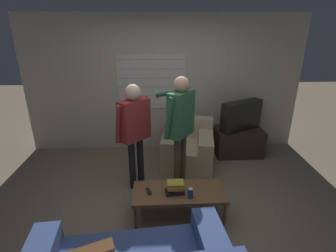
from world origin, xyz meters
name	(u,v)px	position (x,y,z in m)	size (l,w,h in m)	color
ground_plane	(170,211)	(0.00, 0.00, 0.00)	(16.00, 16.00, 0.00)	#7F705B
wall_back	(164,85)	(-0.01, 2.03, 1.28)	(5.20, 0.08, 2.55)	beige
armchair_beige	(188,148)	(0.39, 1.31, 0.31)	(1.00, 1.04, 0.78)	#C6B289
coffee_table	(179,193)	(0.10, -0.08, 0.34)	(1.17, 0.52, 0.38)	brown
tv_stand	(238,142)	(1.40, 1.61, 0.26)	(0.87, 0.53, 0.51)	#33281E
tv	(241,116)	(1.40, 1.61, 0.79)	(0.84, 0.57, 0.54)	black
person_left_standing	(134,124)	(-0.49, 0.65, 1.02)	(0.52, 0.81, 1.61)	black
person_right_standing	(180,120)	(0.17, 0.60, 1.09)	(0.57, 0.82, 1.72)	#4C4233
book_stack	(175,187)	(0.05, -0.10, 0.46)	(0.24, 0.18, 0.15)	black
soda_can	(190,193)	(0.23, -0.21, 0.44)	(0.07, 0.07, 0.13)	#194C9E
spare_remote	(149,191)	(-0.28, -0.08, 0.39)	(0.08, 0.14, 0.02)	black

